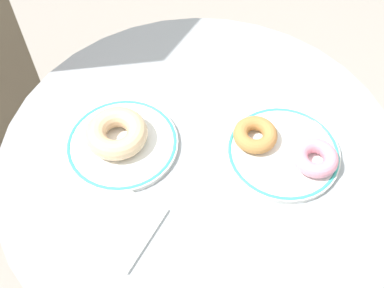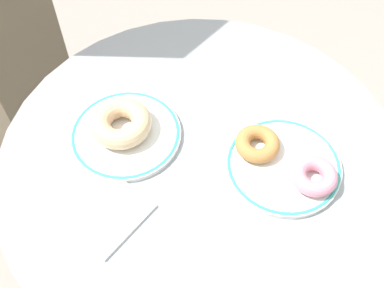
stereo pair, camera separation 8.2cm
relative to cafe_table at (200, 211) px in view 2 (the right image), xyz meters
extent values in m
cube|color=#9E9389|center=(0.00, 0.00, -0.51)|extent=(7.00, 7.00, 0.02)
cylinder|color=#999EA3|center=(0.00, 0.00, 0.22)|extent=(0.74, 0.74, 0.02)
cylinder|color=#999EA3|center=(0.00, 0.00, -0.13)|extent=(0.06, 0.06, 0.69)
cylinder|color=#999EA3|center=(0.00, 0.00, -0.49)|extent=(0.39, 0.39, 0.03)
cylinder|color=white|center=(-0.14, -0.04, 0.23)|extent=(0.20, 0.20, 0.01)
torus|color=#38B2A8|center=(-0.14, -0.04, 0.24)|extent=(0.20, 0.20, 0.01)
cylinder|color=white|center=(0.14, 0.05, 0.23)|extent=(0.20, 0.20, 0.01)
torus|color=#38B2A8|center=(0.14, 0.05, 0.24)|extent=(0.20, 0.20, 0.01)
torus|color=#E0B789|center=(-0.15, -0.04, 0.26)|extent=(0.12, 0.12, 0.04)
torus|color=pink|center=(0.20, 0.04, 0.25)|extent=(0.11, 0.11, 0.03)
torus|color=#BC7F42|center=(0.08, 0.05, 0.25)|extent=(0.10, 0.10, 0.03)
cube|color=white|center=(-0.08, -0.18, 0.23)|extent=(0.15, 0.14, 0.01)
cube|color=brown|center=(-0.74, 0.13, -0.06)|extent=(0.41, 0.28, 0.87)
camera|label=1|loc=(0.15, -0.45, 0.93)|focal=43.67mm
camera|label=2|loc=(0.23, -0.42, 0.93)|focal=43.67mm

